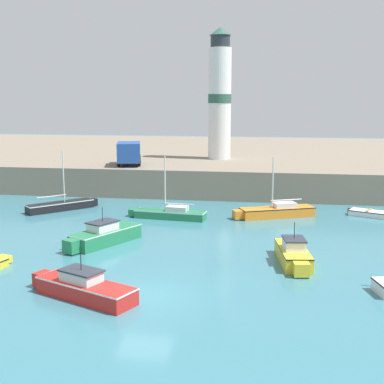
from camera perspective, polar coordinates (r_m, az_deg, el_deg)
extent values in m
plane|color=teal|center=(25.15, -5.11, -11.09)|extent=(200.00, 200.00, 0.00)
cube|color=gray|center=(66.51, 3.83, 3.46)|extent=(120.00, 40.00, 2.62)
cube|color=orange|center=(41.29, 9.07, -2.14)|extent=(5.79, 3.60, 0.75)
cube|color=orange|center=(40.15, 4.91, -2.40)|extent=(0.93, 1.01, 0.63)
cube|color=black|center=(41.22, 9.08, -1.69)|extent=(5.85, 3.64, 0.07)
cylinder|color=silver|center=(40.69, 8.61, 1.02)|extent=(0.10, 0.10, 3.90)
cylinder|color=silver|center=(41.39, 10.01, -0.84)|extent=(2.38, 1.08, 0.08)
cube|color=silver|center=(41.40, 9.81, -1.35)|extent=(1.97, 1.62, 0.36)
cube|color=yellow|center=(31.50, -19.45, -6.79)|extent=(0.88, 0.79, 0.39)
cube|color=yellow|center=(30.37, 10.71, -6.64)|extent=(2.04, 4.36, 0.82)
cube|color=yellow|center=(28.10, 11.58, -8.07)|extent=(0.89, 0.76, 0.69)
cube|color=black|center=(30.26, 10.74, -5.97)|extent=(2.06, 4.40, 0.07)
cube|color=silver|center=(29.98, 10.83, -5.51)|extent=(1.29, 1.61, 0.54)
cube|color=#2D333D|center=(29.90, 10.85, -4.94)|extent=(1.38, 1.74, 0.08)
cylinder|color=black|center=(29.78, 10.88, -4.02)|extent=(0.04, 0.04, 0.90)
cube|color=white|center=(43.25, 18.33, -2.18)|extent=(3.05, 2.31, 0.44)
cube|color=black|center=(43.21, 18.34, -1.95)|extent=(3.08, 2.33, 0.07)
cube|color=#997F5B|center=(43.20, 18.34, -1.84)|extent=(0.63, 1.05, 0.08)
cube|color=black|center=(43.65, 16.42, -1.90)|extent=(0.27, 0.27, 0.36)
cube|color=red|center=(25.21, -11.26, -10.25)|extent=(5.18, 3.44, 0.78)
cube|color=red|center=(27.19, -15.58, -8.91)|extent=(0.95, 1.03, 0.67)
cube|color=white|center=(25.09, -11.28, -9.50)|extent=(5.23, 3.48, 0.07)
cube|color=silver|center=(25.17, -11.72, -8.79)|extent=(2.06, 1.75, 0.47)
cube|color=#2D333D|center=(25.08, -11.74, -8.19)|extent=(2.23, 1.88, 0.08)
cylinder|color=black|center=(24.93, -11.78, -7.13)|extent=(0.04, 0.04, 0.90)
cube|color=#237A4C|center=(40.29, -2.33, -2.42)|extent=(5.45, 1.91, 0.62)
cube|color=#237A4C|center=(41.27, -6.25, -2.17)|extent=(0.66, 0.78, 0.53)
cube|color=white|center=(40.23, -2.33, -2.05)|extent=(5.51, 1.93, 0.07)
cylinder|color=silver|center=(39.96, -2.90, 0.92)|extent=(0.10, 0.10, 4.10)
cylinder|color=silver|center=(39.91, -1.43, -1.27)|extent=(2.40, 0.36, 0.08)
cube|color=silver|center=(40.02, -1.61, -1.78)|extent=(1.70, 1.09, 0.36)
cube|color=black|center=(44.43, -13.90, -1.48)|extent=(4.58, 4.76, 0.68)
cube|color=black|center=(45.68, -10.49, -1.04)|extent=(0.84, 0.84, 0.58)
cube|color=white|center=(44.37, -13.91, -1.11)|extent=(4.62, 4.80, 0.07)
cylinder|color=silver|center=(44.18, -13.55, 1.64)|extent=(0.10, 0.10, 4.14)
cylinder|color=silver|center=(44.00, -14.75, -0.46)|extent=(1.73, 1.83, 0.08)
cube|color=#237A4C|center=(33.94, -9.17, -4.71)|extent=(3.66, 5.00, 0.92)
cube|color=#237A4C|center=(32.16, -12.74, -5.67)|extent=(1.09, 1.02, 0.78)
cube|color=white|center=(33.83, -9.19, -4.02)|extent=(3.70, 5.05, 0.07)
cube|color=silver|center=(33.60, -9.50, -3.63)|extent=(1.83, 2.04, 0.49)
cube|color=#2D333D|center=(33.54, -9.51, -3.16)|extent=(1.97, 2.21, 0.08)
cylinder|color=black|center=(33.43, -9.54, -2.34)|extent=(0.04, 0.04, 0.90)
cylinder|color=silver|center=(55.87, 2.97, 9.35)|extent=(2.33, 2.33, 11.31)
cylinder|color=#2D5647|center=(55.86, 2.98, 9.93)|extent=(2.40, 2.40, 0.90)
cylinder|color=#262D33|center=(56.12, 3.04, 15.75)|extent=(1.98, 1.98, 1.20)
cone|color=#2D5647|center=(56.23, 3.05, 16.76)|extent=(2.21, 2.21, 0.80)
cube|color=#234793|center=(50.55, -6.76, 4.25)|extent=(2.81, 3.61, 1.80)
cube|color=#234793|center=(52.60, -6.69, 4.26)|extent=(2.25, 1.74, 1.40)
cube|color=#334756|center=(53.03, -6.68, 4.53)|extent=(1.78, 0.55, 0.70)
cylinder|color=black|center=(52.62, -7.71, 3.48)|extent=(0.46, 0.84, 0.80)
cylinder|color=black|center=(52.56, -5.64, 3.51)|extent=(0.46, 0.84, 0.80)
cylinder|color=black|center=(50.29, -7.83, 3.16)|extent=(0.46, 0.84, 0.80)
cylinder|color=black|center=(50.23, -5.66, 3.20)|extent=(0.46, 0.84, 0.80)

